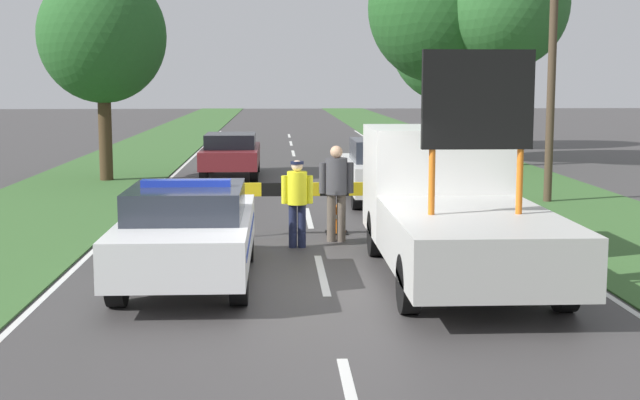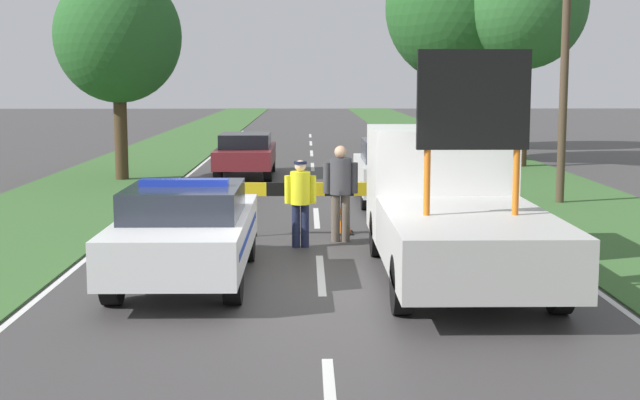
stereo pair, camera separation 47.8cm
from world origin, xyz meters
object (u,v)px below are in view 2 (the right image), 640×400
work_truck (451,205)px  roadside_tree_mid_right (118,37)px  pedestrian_civilian (340,186)px  roadside_tree_far_left (469,40)px  queued_car_wagon_maroon (246,153)px  roadside_tree_near_left (525,4)px  road_barrier (325,192)px  queued_car_van_white (397,170)px  roadside_tree_near_right (457,7)px  roadside_tree_mid_left (465,18)px  utility_pole (565,52)px  traffic_cone_centre_front (234,232)px  police_officer (300,196)px  police_car (186,230)px  traffic_cone_near_police (342,219)px

work_truck → roadside_tree_mid_right: 15.61m
work_truck → pedestrian_civilian: bearing=-58.2°
pedestrian_civilian → roadside_tree_far_left: (6.44, 22.46, 3.63)m
queued_car_wagon_maroon → roadside_tree_near_left: roadside_tree_near_left is taller
road_barrier → queued_car_van_white: (1.89, 4.83, -0.07)m
roadside_tree_near_right → roadside_tree_mid_right: size_ratio=1.33×
roadside_tree_mid_left → utility_pole: roadside_tree_mid_left is taller
roadside_tree_mid_right → utility_pole: utility_pole is taller
traffic_cone_centre_front → utility_pole: 10.03m
police_officer → roadside_tree_mid_right: size_ratio=0.25×
work_truck → roadside_tree_mid_right: size_ratio=0.97×
pedestrian_civilian → queued_car_wagon_maroon: 11.57m
police_officer → traffic_cone_centre_front: (-1.21, -0.02, -0.66)m
traffic_cone_centre_front → roadside_tree_mid_left: size_ratio=0.07×
queued_car_wagon_maroon → roadside_tree_near_left: 10.92m
pedestrian_civilian → roadside_tree_mid_right: size_ratio=0.29×
police_car → roadside_tree_near_right: 21.03m
roadside_tree_near_right → roadside_tree_far_left: size_ratio=1.12×
roadside_tree_near_left → roadside_tree_near_right: (-2.03, 1.67, 0.03)m
queued_car_van_white → queued_car_wagon_maroon: queued_car_van_white is taller
police_car → utility_pole: size_ratio=0.67×
queued_car_van_white → roadside_tree_near_right: roadside_tree_near_right is taller
police_car → road_barrier: (2.17, 3.83, 0.09)m
road_barrier → roadside_tree_near_left: (7.10, 13.65, 4.68)m
pedestrian_civilian → queued_car_wagon_maroon: (-2.53, 11.28, -0.32)m
work_truck → roadside_tree_near_right: bearing=-98.2°
queued_car_van_white → roadside_tree_far_left: size_ratio=0.59×
traffic_cone_centre_front → queued_car_wagon_maroon: queued_car_wagon_maroon is taller
police_officer → queued_car_van_white: bearing=-105.7°
road_barrier → queued_car_van_white: bearing=65.1°
roadside_tree_near_right → utility_pole: bearing=-85.8°
queued_car_van_white → roadside_tree_mid_right: 9.89m
work_truck → roadside_tree_near_left: roadside_tree_near_left is taller
traffic_cone_centre_front → work_truck: bearing=-31.1°
traffic_cone_centre_front → queued_car_van_white: size_ratio=0.13×
work_truck → police_officer: (-2.36, 2.18, -0.14)m
queued_car_wagon_maroon → roadside_tree_far_left: bearing=-128.7°
police_officer → roadside_tree_near_right: size_ratio=0.19×
queued_car_van_white → traffic_cone_near_police: bearing=71.3°
roadside_tree_far_left → police_officer: bearing=-107.3°
roadside_tree_mid_right → roadside_tree_far_left: size_ratio=0.85×
roadside_tree_near_right → roadside_tree_mid_left: (1.37, 6.17, 0.02)m
queued_car_van_white → roadside_tree_mid_left: roadside_tree_mid_left is taller
queued_car_wagon_maroon → utility_pole: 10.64m
queued_car_van_white → roadside_tree_near_left: roadside_tree_near_left is taller
utility_pole → road_barrier: bearing=-142.6°
police_car → roadside_tree_far_left: size_ratio=0.65×
pedestrian_civilian → queued_car_van_white: pedestrian_civilian is taller
roadside_tree_far_left → police_car: bearing=-109.1°
police_officer → queued_car_van_white: police_officer is taller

